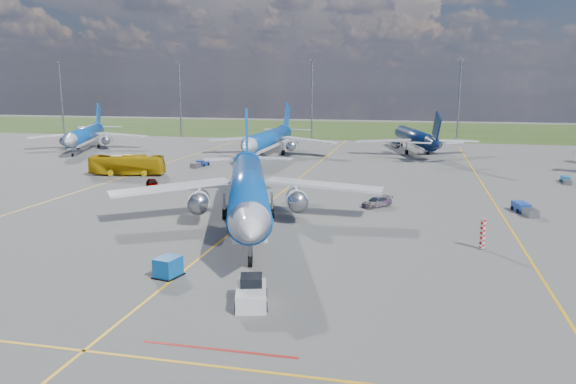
% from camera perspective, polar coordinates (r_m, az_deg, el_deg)
% --- Properties ---
extents(ground, '(400.00, 400.00, 0.00)m').
position_cam_1_polar(ground, '(54.26, -8.55, -6.32)').
color(ground, '#4F4F4D').
rests_on(ground, ground).
extents(grass_strip, '(400.00, 80.00, 0.01)m').
position_cam_1_polar(grass_strip, '(199.70, 7.36, 6.34)').
color(grass_strip, '#2D4719').
rests_on(grass_strip, ground).
extents(taxiway_lines, '(60.25, 160.00, 0.02)m').
position_cam_1_polar(taxiway_lines, '(79.82, -1.20, -0.57)').
color(taxiway_lines, yellow).
rests_on(taxiway_lines, ground).
extents(floodlight_masts, '(202.20, 0.50, 22.70)m').
position_cam_1_polar(floodlight_masts, '(158.43, 9.68, 9.62)').
color(floodlight_masts, slate).
rests_on(floodlight_masts, ground).
extents(warning_post, '(0.50, 0.50, 3.00)m').
position_cam_1_polar(warning_post, '(58.38, 19.16, -4.04)').
color(warning_post, red).
rests_on(warning_post, ground).
extents(bg_jet_nw, '(42.14, 47.78, 10.42)m').
position_cam_1_polar(bg_jet_nw, '(145.68, -19.82, 4.06)').
color(bg_jet_nw, '#0B49A5').
rests_on(bg_jet_nw, ground).
extents(bg_jet_nnw, '(31.81, 41.73, 10.92)m').
position_cam_1_polar(bg_jet_nnw, '(125.37, -1.95, 3.67)').
color(bg_jet_nnw, '#0B49A5').
rests_on(bg_jet_nnw, ground).
extents(bg_jet_n, '(38.45, 45.17, 10.23)m').
position_cam_1_polar(bg_jet_n, '(134.16, 12.71, 3.89)').
color(bg_jet_n, '#07193E').
rests_on(bg_jet_n, ground).
extents(main_airliner, '(47.08, 54.27, 12.03)m').
position_cam_1_polar(main_airliner, '(65.10, -4.02, -3.28)').
color(main_airliner, '#0B49A5').
rests_on(main_airliner, ground).
extents(pushback_tug, '(3.24, 6.01, 2.00)m').
position_cam_1_polar(pushback_tug, '(42.14, -3.74, -10.23)').
color(pushback_tug, silver).
rests_on(pushback_tug, ground).
extents(uld_container, '(2.09, 2.41, 1.68)m').
position_cam_1_polar(uld_container, '(48.66, -12.08, -7.46)').
color(uld_container, '#0B52A1').
rests_on(uld_container, ground).
extents(apron_bus, '(13.42, 5.14, 3.65)m').
position_cam_1_polar(apron_bus, '(103.07, -16.04, 2.67)').
color(apron_bus, '#C2970B').
rests_on(apron_bus, ground).
extents(service_car_a, '(3.73, 4.46, 1.44)m').
position_cam_1_polar(service_car_a, '(89.53, -13.60, 0.86)').
color(service_car_a, '#999999').
rests_on(service_car_a, ground).
extents(service_car_b, '(5.32, 3.95, 1.34)m').
position_cam_1_polar(service_car_b, '(84.58, -3.99, 0.52)').
color(service_car_b, '#999999').
rests_on(service_car_b, ground).
extents(service_car_c, '(4.39, 4.57, 1.31)m').
position_cam_1_polar(service_car_c, '(74.74, 8.99, -1.00)').
color(service_car_c, '#999999').
rests_on(service_car_c, ground).
extents(baggage_tug_w, '(2.61, 5.44, 1.18)m').
position_cam_1_polar(baggage_tug_w, '(76.09, 22.88, -1.61)').
color(baggage_tug_w, '#1B41A3').
rests_on(baggage_tug_w, ground).
extents(baggage_tug_c, '(2.16, 5.35, 1.17)m').
position_cam_1_polar(baggage_tug_c, '(110.88, -8.91, 2.86)').
color(baggage_tug_c, navy).
rests_on(baggage_tug_c, ground).
extents(baggage_tug_e, '(1.44, 4.35, 0.96)m').
position_cam_1_polar(baggage_tug_e, '(102.06, 26.41, 1.08)').
color(baggage_tug_e, '#1A64A0').
rests_on(baggage_tug_e, ground).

